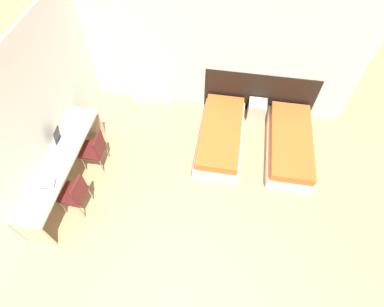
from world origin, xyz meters
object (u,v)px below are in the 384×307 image
(bed_near_door, at_px, (290,144))
(bed_near_window, at_px, (221,135))
(nightstand, at_px, (257,110))
(laptop, at_px, (63,139))
(chair_near_notebook, at_px, (75,193))
(chair_near_laptop, at_px, (95,149))

(bed_near_door, bearing_deg, bed_near_window, 180.00)
(nightstand, height_order, laptop, laptop)
(bed_near_window, relative_size, chair_near_notebook, 2.27)
(bed_near_window, xyz_separation_m, bed_near_door, (1.41, 0.00, 0.00))
(bed_near_window, relative_size, laptop, 6.07)
(bed_near_door, relative_size, nightstand, 4.73)
(bed_near_door, distance_m, chair_near_laptop, 3.86)
(bed_near_window, bearing_deg, chair_near_notebook, -139.85)
(laptop, bearing_deg, chair_near_laptop, 6.83)
(chair_near_laptop, bearing_deg, chair_near_notebook, -91.83)
(nightstand, xyz_separation_m, chair_near_notebook, (-3.01, -2.77, 0.30))
(chair_near_laptop, xyz_separation_m, chair_near_notebook, (-0.00, -0.96, 0.00))
(bed_near_door, xyz_separation_m, chair_near_laptop, (-3.72, -0.99, 0.32))
(chair_near_notebook, distance_m, laptop, 1.02)
(bed_near_door, distance_m, laptop, 4.37)
(laptop, bearing_deg, bed_near_window, 16.41)
(bed_near_door, bearing_deg, chair_near_notebook, -152.41)
(bed_near_window, xyz_separation_m, chair_near_notebook, (-2.30, -1.94, 0.32))
(chair_near_laptop, distance_m, laptop, 0.57)
(laptop, bearing_deg, chair_near_notebook, -66.36)
(chair_near_notebook, xyz_separation_m, laptop, (-0.47, 0.86, 0.31))
(chair_near_notebook, bearing_deg, nightstand, 46.97)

